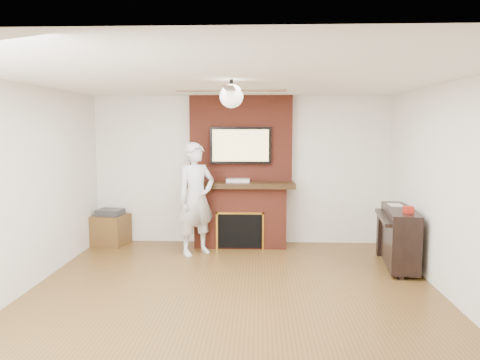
{
  "coord_description": "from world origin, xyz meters",
  "views": [
    {
      "loc": [
        0.31,
        -5.18,
        1.99
      ],
      "look_at": [
        0.06,
        0.9,
        1.29
      ],
      "focal_mm": 35.0,
      "sensor_mm": 36.0,
      "label": 1
    }
  ],
  "objects_px": {
    "fireplace": "(241,186)",
    "person": "(196,199)",
    "piano": "(399,236)",
    "side_table": "(111,228)"
  },
  "relations": [
    {
      "from": "person",
      "to": "fireplace",
      "type": "bearing_deg",
      "value": 2.34
    },
    {
      "from": "fireplace",
      "to": "piano",
      "type": "relative_size",
      "value": 1.89
    },
    {
      "from": "person",
      "to": "piano",
      "type": "xyz_separation_m",
      "value": [
        2.96,
        -0.55,
        -0.42
      ]
    },
    {
      "from": "fireplace",
      "to": "person",
      "type": "height_order",
      "value": "fireplace"
    },
    {
      "from": "fireplace",
      "to": "person",
      "type": "relative_size",
      "value": 1.43
    },
    {
      "from": "fireplace",
      "to": "side_table",
      "type": "distance_m",
      "value": 2.32
    },
    {
      "from": "fireplace",
      "to": "piano",
      "type": "height_order",
      "value": "fireplace"
    },
    {
      "from": "side_table",
      "to": "fireplace",
      "type": "bearing_deg",
      "value": 12.39
    },
    {
      "from": "side_table",
      "to": "piano",
      "type": "bearing_deg",
      "value": -2.83
    },
    {
      "from": "fireplace",
      "to": "piano",
      "type": "xyz_separation_m",
      "value": [
        2.3,
        -1.14,
        -0.55
      ]
    }
  ]
}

